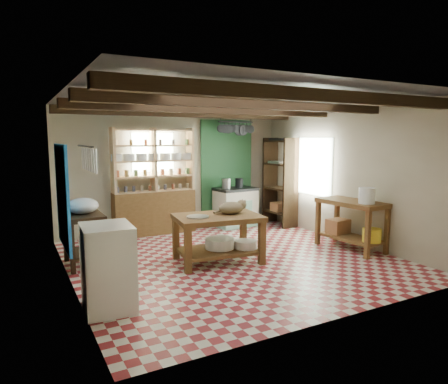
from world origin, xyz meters
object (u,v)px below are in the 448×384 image
work_table (218,239)px  stove (235,207)px  cat (231,208)px  prep_table (84,239)px  right_counter (351,225)px  white_cabinet (108,267)px

work_table → stove: bearing=61.9°
work_table → cat: bearing=11.3°
stove → prep_table: bearing=-163.9°
work_table → prep_table: prep_table is taller
stove → right_counter: size_ratio=0.73×
white_cabinet → prep_table: bearing=92.7°
prep_table → stove: bearing=20.0°
work_table → cat: 0.54m
stove → right_counter: (0.88, -2.64, 0.00)m
white_cabinet → stove: bearing=45.3°
stove → white_cabinet: size_ratio=0.90×
stove → white_cabinet: (-3.52, -3.17, 0.06)m
stove → prep_table: stove is taller
white_cabinet → right_counter: 4.43m
right_counter → cat: size_ratio=2.86×
cat → right_counter: bearing=-14.8°
work_table → right_counter: size_ratio=1.09×
prep_table → cat: size_ratio=1.90×
work_table → prep_table: (-1.93, 0.83, 0.03)m
work_table → stove: (1.57, 2.17, 0.06)m
white_cabinet → cat: white_cabinet is taller
white_cabinet → right_counter: white_cabinet is taller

